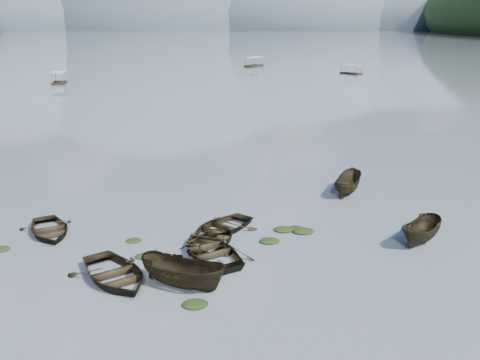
{
  "coord_description": "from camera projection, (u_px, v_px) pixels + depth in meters",
  "views": [
    {
      "loc": [
        -2.62,
        -20.36,
        11.67
      ],
      "look_at": [
        0.0,
        12.0,
        2.0
      ],
      "focal_mm": 40.0,
      "sensor_mm": 36.0,
      "label": 1
    }
  ],
  "objects": [
    {
      "name": "weed_clump_1",
      "position": [
        270.0,
        242.0,
        29.41
      ],
      "size": [
        1.15,
        0.92,
        0.25
      ],
      "primitive_type": "ellipsoid",
      "color": "black",
      "rests_on": "ground"
    },
    {
      "name": "rowboat_5",
      "position": [
        421.0,
        242.0,
        29.43
      ],
      "size": [
        3.8,
        3.81,
        1.51
      ],
      "primitive_type": "imported",
      "rotation": [
        0.0,
        0.0,
        -0.78
      ],
      "color": "black",
      "rests_on": "ground"
    },
    {
      "name": "rowboat_8",
      "position": [
        347.0,
        193.0,
        37.84
      ],
      "size": [
        3.31,
        4.35,
        1.59
      ],
      "primitive_type": "imported",
      "rotation": [
        0.0,
        0.0,
        2.65
      ],
      "color": "black",
      "rests_on": "ground"
    },
    {
      "name": "rowboat_1",
      "position": [
        214.0,
        244.0,
        29.17
      ],
      "size": [
        4.44,
        4.97,
        0.85
      ],
      "primitive_type": "imported",
      "rotation": [
        0.0,
        0.0,
        2.68
      ],
      "color": "black",
      "rests_on": "ground"
    },
    {
      "name": "haze_mtn_b",
      "position": [
        160.0,
        28.0,
        878.08
      ],
      "size": [
        520.0,
        520.0,
        340.0
      ],
      "primitive_type": "ellipsoid",
      "color": "#475666",
      "rests_on": "ground"
    },
    {
      "name": "weed_clump_0",
      "position": [
        144.0,
        257.0,
        27.54
      ],
      "size": [
        0.97,
        0.79,
        0.21
      ],
      "primitive_type": "ellipsoid",
      "color": "black",
      "rests_on": "ground"
    },
    {
      "name": "rowboat_7",
      "position": [
        220.0,
        231.0,
        30.96
      ],
      "size": [
        5.38,
        5.37,
        0.92
      ],
      "primitive_type": "imported",
      "rotation": [
        0.0,
        0.0,
        5.49
      ],
      "color": "black",
      "rests_on": "ground"
    },
    {
      "name": "rowboat_6",
      "position": [
        49.0,
        234.0,
        30.55
      ],
      "size": [
        4.52,
        5.18,
        0.89
      ],
      "primitive_type": "imported",
      "rotation": [
        0.0,
        0.0,
        0.4
      ],
      "color": "black",
      "rests_on": "ground"
    },
    {
      "name": "pontoon_left",
      "position": [
        59.0,
        84.0,
        103.74
      ],
      "size": [
        3.04,
        5.95,
        2.19
      ],
      "primitive_type": null,
      "rotation": [
        0.0,
        0.0,
        0.12
      ],
      "color": "black",
      "rests_on": "ground"
    },
    {
      "name": "rowboat_3",
      "position": [
        211.0,
        256.0,
        27.66
      ],
      "size": [
        5.17,
        5.83,
        1.0
      ],
      "primitive_type": "imported",
      "rotation": [
        0.0,
        0.0,
        3.58
      ],
      "color": "black",
      "rests_on": "ground"
    },
    {
      "name": "rowboat_0",
      "position": [
        115.0,
        280.0,
        25.11
      ],
      "size": [
        5.55,
        6.04,
        1.02
      ],
      "primitive_type": "imported",
      "rotation": [
        0.0,
        0.0,
        0.54
      ],
      "color": "black",
      "rests_on": "ground"
    },
    {
      "name": "haze_mtn_c",
      "position": [
        281.0,
        28.0,
        893.53
      ],
      "size": [
        520.0,
        520.0,
        260.0
      ],
      "primitive_type": "ellipsoid",
      "color": "#475666",
      "rests_on": "ground"
    },
    {
      "name": "ground_plane",
      "position": [
        262.0,
        304.0,
        22.99
      ],
      "size": [
        2400.0,
        2400.0,
        0.0
      ],
      "primitive_type": "plane",
      "color": "slate"
    },
    {
      "name": "haze_mtn_d",
      "position": [
        385.0,
        28.0,
        907.43
      ],
      "size": [
        520.0,
        520.0,
        220.0
      ],
      "primitive_type": "ellipsoid",
      "color": "#475666",
      "rests_on": "ground"
    },
    {
      "name": "rowboat_2",
      "position": [
        183.0,
        286.0,
        24.5
      ],
      "size": [
        4.58,
        3.63,
        1.68
      ],
      "primitive_type": "imported",
      "rotation": [
        0.0,
        0.0,
        1.04
      ],
      "color": "black",
      "rests_on": "ground"
    },
    {
      "name": "pontoon_centre",
      "position": [
        254.0,
        66.0,
        143.41
      ],
      "size": [
        5.73,
        6.5,
        2.37
      ],
      "primitive_type": null,
      "rotation": [
        0.0,
        0.0,
        -0.63
      ],
      "color": "black",
      "rests_on": "ground"
    },
    {
      "name": "weed_clump_2",
      "position": [
        195.0,
        305.0,
        22.85
      ],
      "size": [
        1.14,
        0.91,
        0.25
      ],
      "primitive_type": "ellipsoid",
      "color": "black",
      "rests_on": "ground"
    },
    {
      "name": "haze_mtn_a",
      "position": [
        36.0,
        29.0,
        862.63
      ],
      "size": [
        520.0,
        520.0,
        280.0
      ],
      "primitive_type": "ellipsoid",
      "color": "#475666",
      "rests_on": "ground"
    },
    {
      "name": "pontoon_right",
      "position": [
        351.0,
        74.0,
        122.82
      ],
      "size": [
        4.65,
        5.44,
        1.96
      ],
      "primitive_type": null,
      "rotation": [
        0.0,
        0.0,
        0.6
      ],
      "color": "black",
      "rests_on": "ground"
    },
    {
      "name": "weed_clump_7",
      "position": [
        284.0,
        231.0,
        31.02
      ],
      "size": [
        1.18,
        0.94,
        0.26
      ],
      "primitive_type": "ellipsoid",
      "color": "black",
      "rests_on": "ground"
    },
    {
      "name": "weed_clump_5",
      "position": [
        0.0,
        250.0,
        28.38
      ],
      "size": [
        1.05,
        0.85,
        0.22
      ],
      "primitive_type": "ellipsoid",
      "color": "black",
      "rests_on": "ground"
    },
    {
      "name": "weed_clump_6",
      "position": [
        134.0,
        241.0,
        29.52
      ],
      "size": [
        0.91,
        0.76,
        0.19
      ],
      "primitive_type": "ellipsoid",
      "color": "black",
      "rests_on": "ground"
    },
    {
      "name": "weed_clump_3",
      "position": [
        295.0,
        229.0,
        31.29
      ],
      "size": [
        0.89,
        0.76,
        0.2
      ],
      "primitive_type": "ellipsoid",
      "color": "black",
      "rests_on": "ground"
    },
    {
      "name": "weed_clump_4",
      "position": [
        303.0,
        232.0,
        30.77
      ],
      "size": [
        1.28,
        1.02,
        0.27
      ],
      "primitive_type": "ellipsoid",
      "color": "black",
      "rests_on": "ground"
    }
  ]
}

